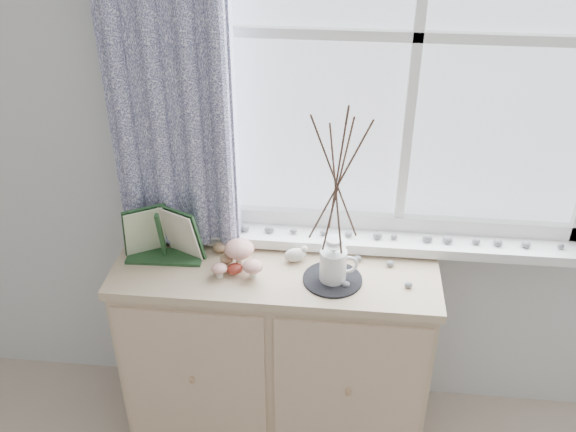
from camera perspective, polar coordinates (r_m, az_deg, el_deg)
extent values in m
cube|color=silver|center=(2.35, 3.20, 7.81)|extent=(4.00, 0.04, 2.60)
cube|color=silver|center=(2.23, 11.46, 15.51)|extent=(1.30, 0.01, 1.40)
cube|color=white|center=(2.49, 9.71, -2.19)|extent=(1.45, 0.16, 0.04)
cube|color=#0A0C39|center=(2.19, -10.99, 15.87)|extent=(0.44, 0.06, 1.61)
cube|color=tan|center=(2.67, -0.98, -12.09)|extent=(1.17, 0.43, 0.81)
cube|color=tan|center=(2.39, -1.07, -4.75)|extent=(1.20, 0.45, 0.03)
cube|color=#CDAA8E|center=(2.56, -8.34, -14.92)|extent=(0.55, 0.01, 0.75)
cube|color=#CDAA8E|center=(2.50, 5.33, -16.03)|extent=(0.55, 0.01, 0.75)
cylinder|color=silver|center=(2.37, -4.32, -3.67)|extent=(0.03, 0.03, 0.07)
ellipsoid|color=#AC2205|center=(2.35, -4.36, -2.93)|extent=(0.11, 0.11, 0.06)
cylinder|color=silver|center=(2.31, -3.13, -4.99)|extent=(0.03, 0.03, 0.05)
ellipsoid|color=#AC2205|center=(2.29, -3.15, -4.49)|extent=(0.08, 0.08, 0.04)
cylinder|color=silver|center=(2.32, -6.10, -5.05)|extent=(0.03, 0.03, 0.04)
ellipsoid|color=#AC2205|center=(2.31, -6.12, -4.66)|extent=(0.06, 0.06, 0.03)
ellipsoid|color=tan|center=(2.38, -5.46, -3.78)|extent=(0.05, 0.04, 0.06)
ellipsoid|color=tan|center=(2.44, -6.08, -2.76)|extent=(0.05, 0.04, 0.06)
ellipsoid|color=maroon|center=(2.33, -4.77, -4.70)|extent=(0.05, 0.04, 0.06)
cylinder|color=black|center=(2.31, 3.97, -5.63)|extent=(0.21, 0.21, 0.01)
cylinder|color=white|center=(2.27, 4.03, -4.38)|extent=(0.12, 0.12, 0.12)
cone|color=white|center=(2.23, 4.11, -2.78)|extent=(0.10, 0.10, 0.04)
cylinder|color=white|center=(2.22, 4.13, -2.33)|extent=(0.06, 0.06, 0.03)
torus|color=white|center=(2.27, 5.38, -4.34)|extent=(0.07, 0.03, 0.07)
ellipsoid|color=gray|center=(2.28, 5.15, -6.07)|extent=(0.03, 0.03, 0.02)
ellipsoid|color=gray|center=(2.41, 6.21, -3.78)|extent=(0.03, 0.03, 0.02)
ellipsoid|color=gray|center=(2.31, 10.66, -6.03)|extent=(0.03, 0.03, 0.02)
ellipsoid|color=gray|center=(2.44, 3.40, -3.08)|extent=(0.03, 0.03, 0.02)
ellipsoid|color=gray|center=(2.40, 9.07, -4.21)|extent=(0.03, 0.03, 0.02)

